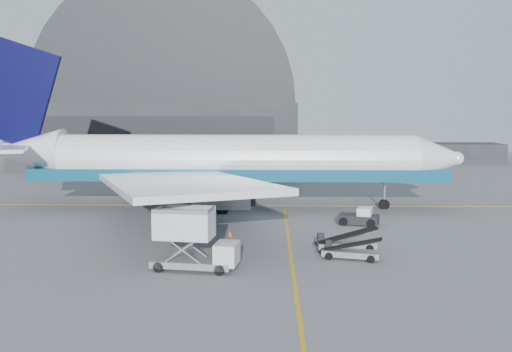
{
  "coord_description": "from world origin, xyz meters",
  "views": [
    {
      "loc": [
        -1.58,
        -44.62,
        11.2
      ],
      "look_at": [
        -3.0,
        11.13,
        4.5
      ],
      "focal_mm": 40.0,
      "sensor_mm": 36.0,
      "label": 1
    }
  ],
  "objects_px": {
    "airliner": "(218,161)",
    "catering_truck": "(192,240)",
    "pushback_tug": "(360,218)",
    "belt_loader_a": "(350,252)",
    "belt_loader_b": "(345,243)"
  },
  "relations": [
    {
      "from": "airliner",
      "to": "pushback_tug",
      "type": "relative_size",
      "value": 13.02
    },
    {
      "from": "airliner",
      "to": "catering_truck",
      "type": "distance_m",
      "value": 24.7
    },
    {
      "from": "catering_truck",
      "to": "belt_loader_b",
      "type": "height_order",
      "value": "catering_truck"
    },
    {
      "from": "airliner",
      "to": "belt_loader_a",
      "type": "bearing_deg",
      "value": -61.13
    },
    {
      "from": "catering_truck",
      "to": "belt_loader_b",
      "type": "relative_size",
      "value": 1.24
    },
    {
      "from": "airliner",
      "to": "belt_loader_b",
      "type": "xyz_separation_m",
      "value": [
        11.72,
        -18.86,
        -4.75
      ]
    },
    {
      "from": "belt_loader_b",
      "to": "catering_truck",
      "type": "bearing_deg",
      "value": -160.33
    },
    {
      "from": "pushback_tug",
      "to": "belt_loader_a",
      "type": "height_order",
      "value": "belt_loader_a"
    },
    {
      "from": "airliner",
      "to": "catering_truck",
      "type": "xyz_separation_m",
      "value": [
        0.39,
        -24.48,
        -3.25
      ]
    },
    {
      "from": "airliner",
      "to": "pushback_tug",
      "type": "bearing_deg",
      "value": -30.97
    },
    {
      "from": "pushback_tug",
      "to": "belt_loader_a",
      "type": "distance_m",
      "value": 12.96
    },
    {
      "from": "pushback_tug",
      "to": "belt_loader_b",
      "type": "bearing_deg",
      "value": -88.08
    },
    {
      "from": "catering_truck",
      "to": "belt_loader_b",
      "type": "bearing_deg",
      "value": 34.58
    },
    {
      "from": "belt_loader_a",
      "to": "airliner",
      "type": "bearing_deg",
      "value": 133.0
    },
    {
      "from": "catering_truck",
      "to": "belt_loader_a",
      "type": "distance_m",
      "value": 11.9
    }
  ]
}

